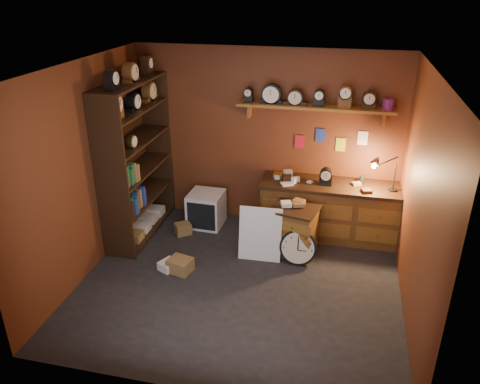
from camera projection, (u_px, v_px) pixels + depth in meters
name	position (u px, v px, depth m)	size (l,w,h in m)	color
floor	(240.00, 282.00, 6.02)	(4.00, 4.00, 0.00)	black
room_shell	(246.00, 154.00, 5.39)	(4.02, 3.62, 2.71)	#5D2C16
shelving_unit	(134.00, 154.00, 6.73)	(0.47, 1.60, 2.58)	black
workbench	(331.00, 207.00, 6.92)	(2.10, 0.66, 1.36)	brown
low_cabinet	(294.00, 228.00, 6.52)	(0.72, 0.65, 0.79)	brown
big_round_clock	(298.00, 247.00, 6.32)	(0.50, 0.17, 0.50)	black
white_panel	(260.00, 258.00, 6.54)	(0.58, 0.03, 0.78)	silver
mini_fridge	(206.00, 209.00, 7.32)	(0.53, 0.55, 0.54)	silver
floor_box_a	(180.00, 265.00, 6.21)	(0.30, 0.25, 0.18)	olive
floor_box_b	(168.00, 265.00, 6.27)	(0.19, 0.23, 0.12)	white
floor_box_c	(183.00, 229.00, 7.12)	(0.23, 0.19, 0.17)	olive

